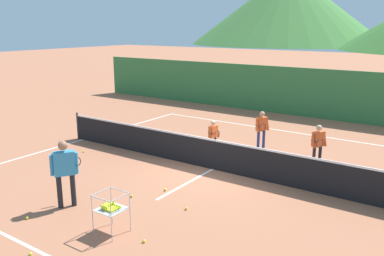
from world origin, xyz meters
The scene contains 20 objects.
ground_plane centered at (0.00, 0.00, 0.00)m, with size 120.00×120.00×0.00m, color #A86647.
line_baseline_far centered at (0.00, 5.73, 0.00)m, with size 11.94×0.08×0.01m, color white.
line_sideline_west centered at (-5.97, 0.00, 0.00)m, with size 0.08×11.72×0.01m, color white.
line_service_center centered at (0.00, 0.00, 0.00)m, with size 0.08×5.55×0.01m, color white.
tennis_net centered at (0.00, 0.00, 0.50)m, with size 12.54×0.08×1.05m.
instructor centered at (-1.58, -4.30, 1.01)m, with size 0.57×0.83×1.69m.
student_0 centered at (-0.80, 1.34, 0.72)m, with size 0.40×0.60×1.20m.
student_1 centered at (0.29, 2.88, 0.83)m, with size 0.42×0.73×1.37m.
student_2 centered at (2.58, 2.10, 0.81)m, with size 0.43×0.73×1.35m.
ball_cart centered at (0.26, -4.62, 0.59)m, with size 0.58×0.58×0.90m.
tennis_ball_0 centered at (-0.86, -3.59, 0.03)m, with size 0.07×0.07×0.07m, color yellow.
tennis_ball_1 centered at (1.13, -4.55, 0.03)m, with size 0.07×0.07×0.07m, color yellow.
tennis_ball_2 centered at (-0.65, -3.00, 0.03)m, with size 0.07×0.07×0.07m, color yellow.
tennis_ball_3 centered at (-0.18, -2.18, 0.03)m, with size 0.07×0.07×0.07m, color yellow.
tennis_ball_4 centered at (-4.67, -1.10, 0.03)m, with size 0.07×0.07×0.07m, color yellow.
tennis_ball_6 centered at (-0.38, -6.17, 0.03)m, with size 0.07×0.07×0.07m, color yellow.
tennis_ball_7 centered at (0.96, -2.80, 0.03)m, with size 0.07×0.07×0.07m, color yellow.
tennis_ball_9 centered at (-1.80, -5.29, 0.03)m, with size 0.07×0.07×0.07m, color yellow.
windscreen_fence centered at (0.00, 8.97, 1.19)m, with size 26.27×0.08×2.38m, color #33753D.
hill_1 centered at (-31.36, 85.01, 8.54)m, with size 45.42×45.42×17.07m, color #427A38.
Camera 1 is at (6.18, -10.18, 4.36)m, focal length 37.79 mm.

